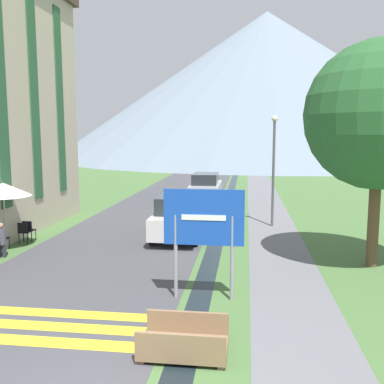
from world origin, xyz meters
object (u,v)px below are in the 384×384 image
parked_car_far (206,187)px  streetlamp (274,161)px  road_sign (204,227)px  cafe_chair_far_right (28,229)px  parked_car_near (179,216)px  person_seated_far (1,238)px  cafe_chair_middle (1,237)px  tree_by_path (379,116)px  cafe_umbrella_middle_white (3,190)px  footbridge (184,343)px  cafe_chair_far_left (24,231)px

parked_car_far → streetlamp: streetlamp is taller
road_sign → cafe_chair_far_right: (-7.62, 5.20, -1.42)m
parked_car_near → parked_car_far: bearing=89.1°
road_sign → person_seated_far: (-7.43, 2.97, -1.26)m
road_sign → cafe_chair_middle: 8.86m
parked_car_far → streetlamp: bearing=-62.3°
cafe_chair_middle → person_seated_far: 0.91m
parked_car_far → road_sign: bearing=-84.8°
cafe_chair_middle → tree_by_path: size_ratio=0.12×
cafe_chair_middle → streetlamp: 11.98m
cafe_umbrella_middle_white → streetlamp: size_ratio=0.49×
cafe_chair_far_right → cafe_umbrella_middle_white: size_ratio=0.34×
footbridge → person_seated_far: 9.39m
parked_car_far → person_seated_far: parked_car_far is taller
cafe_chair_far_left → cafe_umbrella_middle_white: size_ratio=0.34×
cafe_umbrella_middle_white → streetlamp: 11.57m
cafe_umbrella_middle_white → tree_by_path: (13.02, -0.41, 2.60)m
parked_car_far → person_seated_far: (-5.90, -13.82, -0.23)m
cafe_chair_far_left → road_sign: bearing=-4.8°
footbridge → cafe_chair_far_right: bearing=133.0°
parked_car_near → streetlamp: (4.01, 2.84, 2.14)m
person_seated_far → cafe_chair_far_left: bearing=95.8°
footbridge → streetlamp: 12.86m
cafe_chair_far_left → tree_by_path: (12.81, -1.33, 4.36)m
footbridge → person_seated_far: person_seated_far is taller
cafe_chair_middle → person_seated_far: bearing=-30.5°
cafe_umbrella_middle_white → person_seated_far: size_ratio=2.04×
parked_car_near → parked_car_far: (0.16, 10.19, 0.00)m
footbridge → parked_car_far: 19.72m
parked_car_near → person_seated_far: parked_car_near is taller
footbridge → cafe_chair_far_left: (-7.53, 7.74, 0.29)m
cafe_chair_far_left → tree_by_path: size_ratio=0.12×
footbridge → cafe_chair_far_right: size_ratio=2.00×
cafe_chair_far_right → streetlamp: 11.09m
parked_car_far → streetlamp: (3.85, -7.35, 2.14)m
person_seated_far → cafe_umbrella_middle_white: bearing=112.5°
footbridge → parked_car_near: parked_car_near is taller
cafe_chair_far_left → streetlamp: 11.23m
parked_car_far → cafe_umbrella_middle_white: size_ratio=1.74×
parked_car_far → cafe_chair_far_right: bearing=-117.7°
cafe_umbrella_middle_white → person_seated_far: 1.90m
parked_car_near → cafe_chair_far_left: bearing=-163.7°
parked_car_near → tree_by_path: (6.88, -3.06, 3.96)m
cafe_chair_middle → road_sign: bearing=2.3°
parked_car_near → cafe_umbrella_middle_white: cafe_umbrella_middle_white is taller
tree_by_path → road_sign: bearing=-145.7°
streetlamp → cafe_chair_far_left: bearing=-155.3°
footbridge → tree_by_path: size_ratio=0.23×
cafe_chair_middle → cafe_chair_far_right: 1.50m
person_seated_far → cafe_chair_far_right: bearing=94.7°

